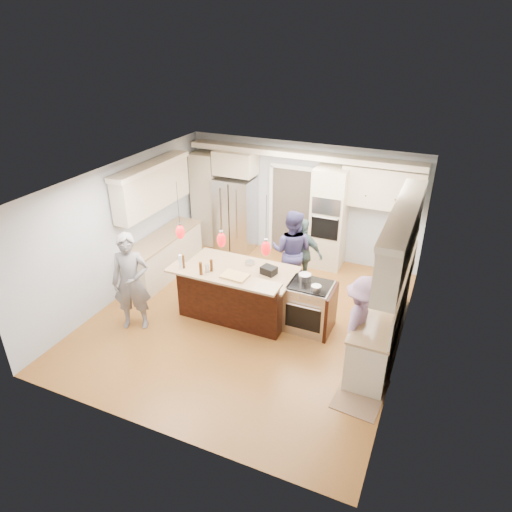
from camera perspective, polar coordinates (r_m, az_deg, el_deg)
The scene contains 23 objects.
ground_plane at distance 8.79m, azimuth -0.93°, elevation -7.65°, with size 6.00×6.00×0.00m, color #A9752E.
room_shell at distance 7.90m, azimuth -1.02°, elevation 3.26°, with size 5.54×6.04×2.72m.
refrigerator at distance 11.07m, azimuth -2.59°, elevation 5.25°, with size 0.90×0.70×1.80m, color #B7B7BC.
oven_column at distance 10.26m, azimuth 9.11°, elevation 4.63°, with size 0.72×0.69×2.30m.
back_upper_cabinets at distance 10.60m, azimuth 1.57°, elevation 8.70°, with size 5.30×0.61×2.54m.
right_counter_run at distance 7.94m, azimuth 16.27°, elevation -3.99°, with size 0.64×3.10×2.51m.
left_cabinets at distance 9.99m, azimuth -11.90°, elevation 3.16°, with size 0.64×2.30×2.51m.
kitchen_island at distance 8.67m, azimuth -2.25°, elevation -4.39°, with size 2.10×1.46×1.12m.
island_range at distance 8.32m, azimuth 6.82°, elevation -6.30°, with size 0.82×0.71×0.92m.
pendant_lights at distance 7.59m, azimuth -4.34°, elevation 2.04°, with size 1.75×0.15×1.03m.
person_bar_end at distance 8.38m, azimuth -15.34°, elevation -3.16°, with size 0.67×0.44×1.85m, color slate.
person_far_left at distance 9.30m, azimuth 4.47°, elevation 0.60°, with size 0.85×0.66×1.76m, color navy.
person_far_right at distance 9.51m, azimuth 5.85°, elevation 0.35°, with size 0.88×0.37×1.51m, color #445F60.
person_range_side at distance 7.34m, azimuth 13.17°, elevation -8.44°, with size 1.07×0.62×1.66m, color #95749C.
floor_rug at distance 7.38m, azimuth 12.96°, elevation -16.43°, with size 0.67×0.98×0.01m, color #9A7654.
water_bottle at distance 8.16m, azimuth -9.41°, elevation -0.72°, with size 0.06×0.06×0.27m, color silver.
beer_bottle_a at distance 8.18m, azimuth -9.12°, elevation -0.69°, with size 0.06×0.06×0.25m, color #42240B.
beer_bottle_b at distance 7.92m, azimuth -6.93°, elevation -1.57°, with size 0.06×0.06×0.24m, color #42240B.
beer_bottle_c at distance 8.02m, azimuth -5.59°, elevation -1.17°, with size 0.06×0.06×0.22m, color #42240B.
drink_can at distance 8.02m, azimuth -6.16°, elevation -1.56°, with size 0.07×0.07×0.13m, color #B7B7BC.
cutting_board at distance 7.85m, azimuth -2.67°, elevation -2.50°, with size 0.45×0.32×0.03m, color tan.
pot_large at distance 8.15m, azimuth 6.14°, elevation -2.67°, with size 0.22×0.22×0.13m, color #B7B7BC.
pot_small at distance 7.90m, azimuth 7.53°, elevation -3.98°, with size 0.17×0.17×0.09m, color #B7B7BC.
Camera 1 is at (3.04, -6.56, 5.00)m, focal length 32.00 mm.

